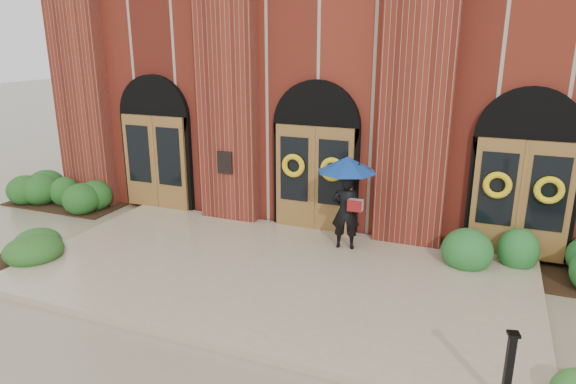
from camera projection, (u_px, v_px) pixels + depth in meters
The scene contains 8 objects.
ground at pixel (268, 280), 10.14m from camera, with size 90.00×90.00×0.00m, color gray.
landing at pixel (271, 274), 10.25m from camera, with size 10.00×5.30×0.15m, color tan.
church_building at pixel (375, 72), 16.94m from camera, with size 16.20×12.53×7.00m.
man_with_umbrella at pixel (347, 185), 10.95m from camera, with size 1.49×1.49×2.06m.
metal_post at pixel (509, 368), 6.32m from camera, with size 0.17×0.17×1.04m.
hedge_wall_left at pixel (63, 192), 14.60m from camera, with size 3.08×1.23×0.79m, color #1D4D19.
hedge_wall_right at pixel (554, 258), 10.12m from camera, with size 3.32×1.33×0.85m, color #215F26.
hedge_front_left at pixel (29, 249), 10.93m from camera, with size 1.60×1.37×0.57m, color #22501B.
Camera 1 is at (3.79, -8.40, 4.60)m, focal length 32.00 mm.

